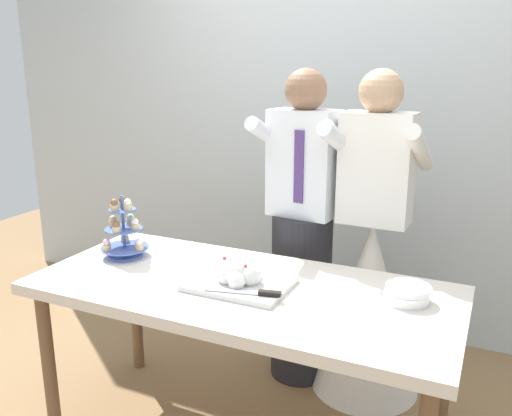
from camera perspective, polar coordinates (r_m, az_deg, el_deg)
The scene contains 7 objects.
rear_wall at distance 3.43m, azimuth 9.02°, elevation 11.09°, with size 5.20×0.10×2.90m, color silver.
dessert_table at distance 2.33m, azimuth -1.55°, elevation -9.83°, with size 1.80×0.80×0.78m.
cupcake_stand at distance 2.65m, azimuth -13.85°, elevation -2.58°, with size 0.23×0.23×0.31m.
main_cake_tray at distance 2.27m, azimuth -1.79°, elevation -7.35°, with size 0.43×0.31×0.13m.
plate_stack at distance 2.21m, azimuth 15.74°, elevation -8.74°, with size 0.18×0.18×0.07m.
person_groom at distance 2.85m, azimuth 4.92°, elevation -4.05°, with size 0.51×0.53×1.66m.
person_bride at distance 2.83m, azimuth 11.98°, elevation -8.03°, with size 0.56×0.56×1.66m.
Camera 1 is at (0.94, -1.88, 1.68)m, focal length 37.70 mm.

